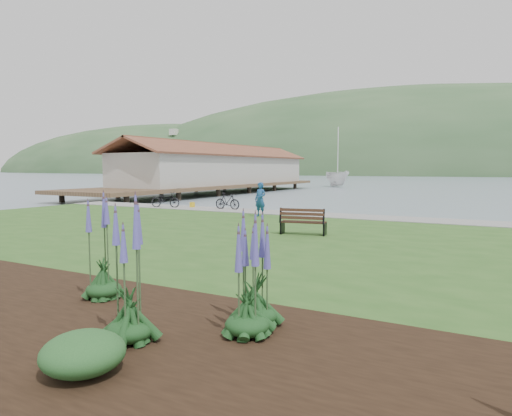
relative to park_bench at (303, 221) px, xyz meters
The scene contains 16 objects.
ground 1.71m from the park_bench, 169.60° to the right, with size 600.00×600.00×0.00m, color slate.
lawn 2.77m from the park_bench, 122.38° to the right, with size 34.00×20.00×0.40m, color #2B531D.
shoreline_path 6.81m from the park_bench, 102.20° to the left, with size 34.00×2.20×0.03m, color gray.
garden_bed 10.19m from the park_bench, 81.16° to the right, with size 24.00×4.40×0.04m, color black.
pier_pavilion 34.72m from the park_bench, 128.18° to the left, with size 8.00×36.00×5.40m.
park_bench is the anchor object (origin of this frame).
person 6.22m from the park_bench, 132.11° to the left, with size 0.70×0.48×1.93m, color navy.
bicycle_a 12.98m from the park_bench, 151.28° to the left, with size 1.79×0.62×0.94m, color black.
bicycle_b 10.18m from the park_bench, 137.34° to the left, with size 1.56×0.45×0.94m, color black.
sailboat 50.87m from the park_bench, 107.36° to the left, with size 10.30×10.49×27.17m, color silver.
pannier 12.13m from the park_bench, 145.12° to the left, with size 0.19×0.30×0.32m, color gold.
echium_0 10.46m from the park_bench, 79.56° to the right, with size 0.62×0.62×2.11m.
echium_1 9.86m from the park_bench, 71.42° to the right, with size 0.62×0.62×1.76m.
echium_4 9.00m from the park_bench, 89.88° to the right, with size 0.62×0.62×2.25m.
echium_5 9.42m from the park_bench, 71.11° to the right, with size 0.62×0.62×1.79m.
shrub_1 11.42m from the park_bench, 79.33° to the right, with size 0.93×0.93×0.47m, color #1E4C21.
Camera 1 is at (7.61, -14.33, 2.73)m, focal length 32.00 mm.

